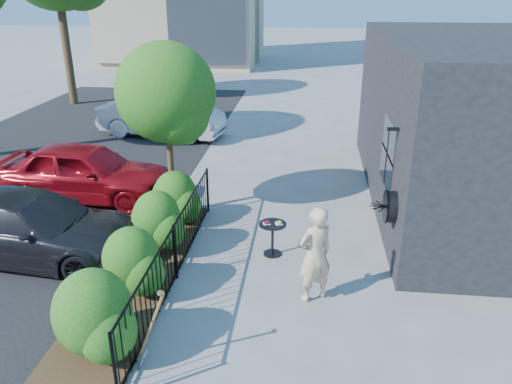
# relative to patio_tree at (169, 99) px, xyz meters

# --- Properties ---
(ground) EXTENTS (120.00, 120.00, 0.00)m
(ground) POSITION_rel_patio_tree_xyz_m (2.24, -2.76, -2.76)
(ground) COLOR gray
(ground) RESTS_ON ground
(shop_building) EXTENTS (6.22, 9.00, 4.00)m
(shop_building) POSITION_rel_patio_tree_xyz_m (7.73, 1.74, -0.76)
(shop_building) COLOR black
(shop_building) RESTS_ON ground
(fence) EXTENTS (0.05, 6.05, 1.10)m
(fence) POSITION_rel_patio_tree_xyz_m (0.74, -2.76, -2.20)
(fence) COLOR black
(fence) RESTS_ON ground
(planting_bed) EXTENTS (1.30, 6.00, 0.08)m
(planting_bed) POSITION_rel_patio_tree_xyz_m (0.04, -2.76, -2.72)
(planting_bed) COLOR #382616
(planting_bed) RESTS_ON ground
(shrubs) EXTENTS (1.10, 5.60, 1.24)m
(shrubs) POSITION_rel_patio_tree_xyz_m (0.14, -2.66, -2.06)
(shrubs) COLOR #155112
(shrubs) RESTS_ON ground
(patio_tree) EXTENTS (2.20, 2.20, 3.94)m
(patio_tree) POSITION_rel_patio_tree_xyz_m (0.00, 0.00, 0.00)
(patio_tree) COLOR #3F2B19
(patio_tree) RESTS_ON ground
(cafe_table) EXTENTS (0.55, 0.55, 0.74)m
(cafe_table) POSITION_rel_patio_tree_xyz_m (2.44, -1.68, -2.28)
(cafe_table) COLOR black
(cafe_table) RESTS_ON ground
(woman) EXTENTS (0.76, 0.69, 1.73)m
(woman) POSITION_rel_patio_tree_xyz_m (3.27, -3.13, -1.90)
(woman) COLOR #D6B28A
(woman) RESTS_ON ground
(shovel) EXTENTS (0.47, 0.17, 1.30)m
(shovel) POSITION_rel_patio_tree_xyz_m (0.98, -5.07, -2.19)
(shovel) COLOR brown
(shovel) RESTS_ON ground
(car_red) EXTENTS (4.35, 1.94, 1.45)m
(car_red) POSITION_rel_patio_tree_xyz_m (-2.48, 0.70, -2.04)
(car_red) COLOR #9E0D18
(car_red) RESTS_ON ground
(car_silver) EXTENTS (4.72, 2.32, 1.49)m
(car_silver) POSITION_rel_patio_tree_xyz_m (-2.18, 6.50, -2.02)
(car_silver) COLOR silver
(car_silver) RESTS_ON ground
(car_darkgrey) EXTENTS (4.70, 2.25, 1.32)m
(car_darkgrey) POSITION_rel_patio_tree_xyz_m (-2.29, -2.27, -2.10)
(car_darkgrey) COLOR black
(car_darkgrey) RESTS_ON ground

